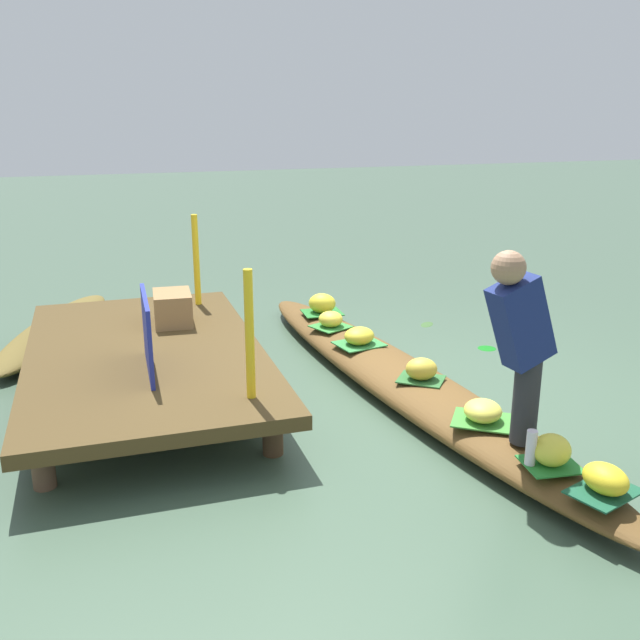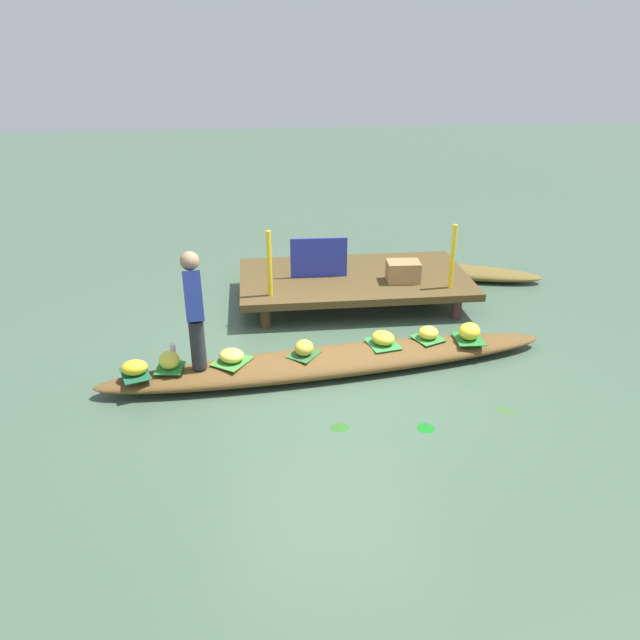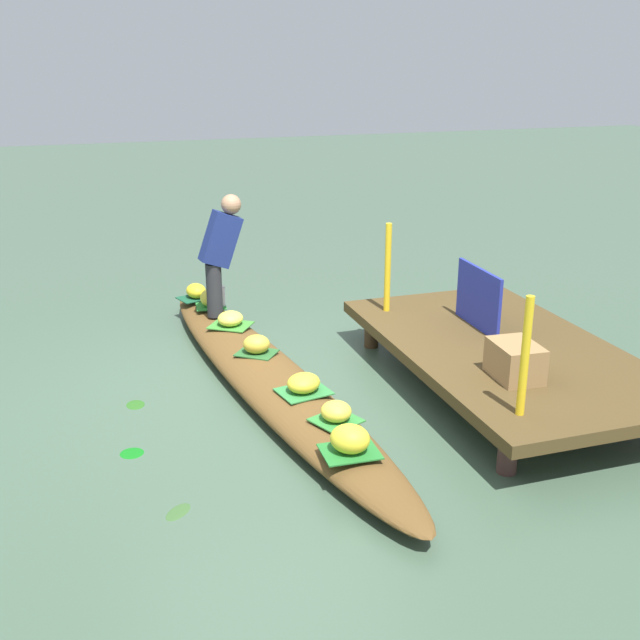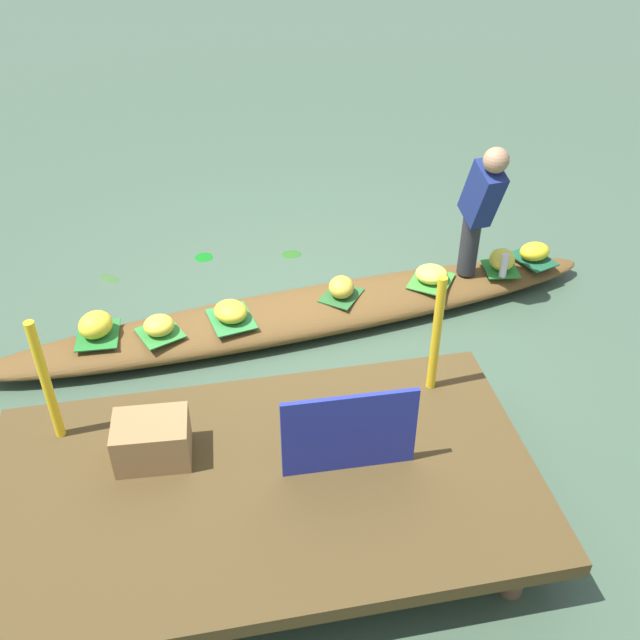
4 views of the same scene
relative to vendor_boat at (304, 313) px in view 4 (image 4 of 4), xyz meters
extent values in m
plane|color=#3E5642|center=(0.00, 0.00, -0.12)|extent=(40.00, 40.00, 0.00)
cube|color=#4A391D|center=(0.57, 1.96, 0.23)|extent=(3.20, 1.80, 0.10)
cylinder|color=#493320|center=(-0.71, 1.24, 0.03)|extent=(0.14, 0.14, 0.29)
cylinder|color=#452C29|center=(1.85, 1.24, 0.03)|extent=(0.14, 0.14, 0.29)
cylinder|color=brown|center=(-0.71, 2.68, 0.03)|extent=(0.14, 0.14, 0.29)
ellipsoid|color=brown|center=(0.00, 0.00, 0.00)|extent=(5.22, 1.28, 0.23)
cube|color=#295E2A|center=(-0.32, -0.02, 0.12)|extent=(0.42, 0.43, 0.01)
ellipsoid|color=gold|center=(-0.32, -0.02, 0.20)|extent=(0.26, 0.29, 0.17)
cube|color=#307E33|center=(1.17, 0.21, 0.12)|extent=(0.40, 0.41, 0.01)
ellipsoid|color=yellow|center=(1.17, 0.21, 0.19)|extent=(0.27, 0.26, 0.15)
cube|color=#23712C|center=(1.64, 0.15, 0.12)|extent=(0.33, 0.40, 0.01)
ellipsoid|color=yellow|center=(1.64, 0.15, 0.22)|extent=(0.36, 0.37, 0.20)
cube|color=#3B8530|center=(-1.11, -0.09, 0.12)|extent=(0.49, 0.50, 0.01)
ellipsoid|color=#E8DA4C|center=(-1.11, -0.09, 0.19)|extent=(0.35, 0.34, 0.14)
cube|color=#184F33|center=(-2.12, -0.26, 0.12)|extent=(0.38, 0.45, 0.01)
ellipsoid|color=yellow|center=(-2.12, -0.26, 0.20)|extent=(0.29, 0.24, 0.16)
cube|color=#2F7B3A|center=(0.61, 0.14, 0.12)|extent=(0.40, 0.45, 0.01)
ellipsoid|color=gold|center=(0.61, 0.14, 0.20)|extent=(0.36, 0.37, 0.15)
cube|color=#267C30|center=(-1.77, -0.16, 0.12)|extent=(0.32, 0.34, 0.01)
ellipsoid|color=yellow|center=(-1.77, -0.16, 0.21)|extent=(0.27, 0.28, 0.19)
cylinder|color=#28282D|center=(-1.46, -0.18, 0.39)|extent=(0.16, 0.16, 0.55)
cube|color=navy|center=(-1.47, -0.09, 0.91)|extent=(0.23, 0.46, 0.58)
sphere|color=#9E7556|center=(-1.48, 0.03, 1.25)|extent=(0.20, 0.20, 0.20)
cylinder|color=silver|center=(-1.74, -0.05, 0.23)|extent=(0.06, 0.06, 0.22)
cube|color=#222D96|center=(0.07, 1.96, 0.56)|extent=(0.79, 0.05, 0.56)
cylinder|color=yellow|center=(-0.63, 1.36, 0.71)|extent=(0.06, 0.06, 0.87)
cylinder|color=yellow|center=(1.77, 1.36, 0.71)|extent=(0.06, 0.06, 0.87)
cube|color=olive|center=(1.20, 1.67, 0.42)|extent=(0.46, 0.35, 0.28)
ellipsoid|color=#345829|center=(1.64, -1.02, -0.11)|extent=(0.24, 0.24, 0.01)
ellipsoid|color=#275B1C|center=(-0.07, -1.13, -0.11)|extent=(0.20, 0.15, 0.01)
ellipsoid|color=#106B16|center=(0.76, -1.24, -0.11)|extent=(0.19, 0.19, 0.01)
camera|label=1|loc=(-4.93, 2.25, 2.14)|focal=40.12mm
camera|label=2|loc=(-0.83, -6.09, 3.37)|focal=34.69mm
camera|label=3|loc=(5.98, -1.49, 2.69)|focal=43.41mm
camera|label=4|loc=(0.80, 4.86, 3.56)|focal=41.18mm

